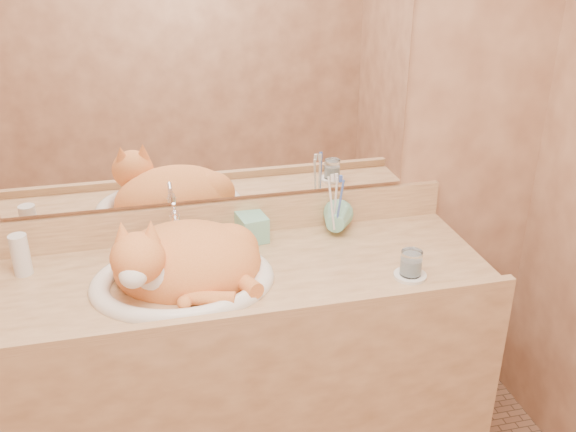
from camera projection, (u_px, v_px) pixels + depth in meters
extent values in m
cube|color=#905D41|center=(208.00, 120.00, 2.00)|extent=(2.40, 0.02, 2.50)
cube|color=white|center=(206.00, 76.00, 1.93)|extent=(1.30, 0.02, 0.80)
imported|color=#7AC3A5|center=(257.00, 219.00, 2.05)|extent=(0.10, 0.10, 0.20)
imported|color=#7AC3A5|center=(335.00, 226.00, 2.12)|extent=(0.14, 0.14, 0.10)
cylinder|color=white|center=(410.00, 275.00, 1.91)|extent=(0.10, 0.10, 0.01)
cylinder|color=silver|center=(411.00, 263.00, 1.89)|extent=(0.06, 0.06, 0.08)
cylinder|color=white|center=(21.00, 255.00, 1.90)|extent=(0.05, 0.05, 0.13)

